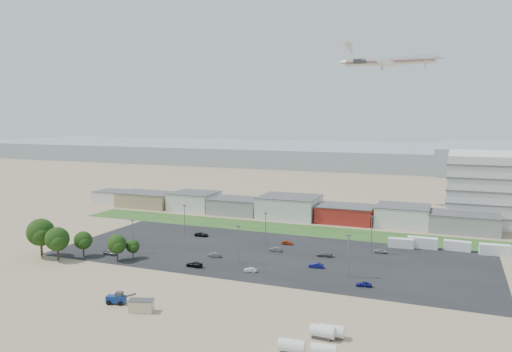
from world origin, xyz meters
The scene contains 38 objects.
ground centered at (0.00, 0.00, 0.00)m, with size 700.00×700.00×0.00m, color #907B5C.
parking_lot centered at (5.00, 20.00, 0.01)m, with size 120.00×50.00×0.01m, color black.
grass_strip centered at (0.00, 52.00, 0.01)m, with size 160.00×16.00×0.02m, color #21481B.
hills_backdrop centered at (40.00, 315.00, 4.50)m, with size 700.00×200.00×9.00m, color gray, non-canonical shape.
building_row centered at (-17.00, 71.00, 4.00)m, with size 170.00×20.00×8.00m, color silver, non-canonical shape.
portable_shed centered at (-4.35, -29.07, 1.23)m, with size 4.89×2.54×2.46m, color beige, non-canonical shape.
telehandler centered at (-11.55, -27.53, 1.32)m, with size 6.34×2.11×2.64m, color navy, non-canonical shape.
storage_tank_nw centered at (32.11, -27.47, 1.30)m, with size 4.34×2.17×2.61m, color silver, non-canonical shape.
storage_tank_ne centered at (33.53, -26.61, 1.28)m, with size 4.28×2.14×2.57m, color silver, non-canonical shape.
storage_tank_sw centered at (28.82, -34.73, 1.31)m, with size 4.38×2.19×2.63m, color silver, non-canonical shape.
storage_tank_se centered at (33.99, -34.07, 1.23)m, with size 4.11×2.05×2.46m, color silver, non-canonical shape.
box_trailer_a centered at (38.50, 40.66, 1.37)m, with size 7.30×2.28×2.74m, color silver, non-canonical shape.
box_trailer_b centered at (44.48, 42.53, 1.60)m, with size 8.51×2.66×3.19m, color silver, non-canonical shape.
box_trailer_c centered at (54.01, 43.45, 1.40)m, with size 7.46×2.33×2.80m, color silver, non-canonical shape.
box_trailer_d centered at (63.78, 42.12, 1.52)m, with size 8.12×2.54×3.05m, color silver, non-canonical shape.
tree_far_left centered at (-52.95, -6.13, 6.03)m, with size 8.04×8.04×12.06m, color #17330E, non-canonical shape.
tree_left centered at (-46.09, -7.26, 5.14)m, with size 6.85×6.85×10.27m, color #17330E, non-canonical shape.
tree_mid centered at (-42.28, -1.65, 3.99)m, with size 5.33×5.33×7.99m, color #17330E, non-canonical shape.
tree_right centered at (-30.99, -1.59, 4.03)m, with size 5.37×5.37×8.05m, color #17330E, non-canonical shape.
tree_near centered at (-28.49, 1.93, 2.96)m, with size 3.95×3.95×5.92m, color #17330E, non-canonical shape.
lightpole_front_l centered at (-31.60, 6.42, 4.74)m, with size 1.12×0.47×9.49m, color slate, non-canonical shape.
lightpole_front_m centered at (0.27, 8.21, 5.07)m, with size 1.19×0.50×10.14m, color slate, non-canonical shape.
lightpole_front_r centered at (29.45, 7.63, 5.20)m, with size 1.22×0.51×10.40m, color slate, non-canonical shape.
lightpole_back_l centered at (-28.79, 30.68, 4.99)m, with size 1.17×0.49×9.98m, color slate, non-canonical shape.
lightpole_back_m centered at (-0.03, 29.39, 4.85)m, with size 1.14×0.48×9.70m, color slate, non-canonical shape.
lightpole_back_r centered at (31.42, 30.56, 5.43)m, with size 1.28×0.53×10.86m, color slate, non-canonical shape.
airliner centered at (24.96, 110.44, 61.84)m, with size 44.84×30.57×13.25m, color silver, non-canonical shape.
parked_car_1 centered at (20.42, 12.06, 0.64)m, with size 1.36×3.89×1.28m, color navy.
parked_car_2 centered at (34.22, 2.27, 0.61)m, with size 1.43×3.55×1.21m, color navy.
parked_car_3 centered at (-9.00, 1.09, 0.65)m, with size 1.83×4.50×1.31m, color black.
parked_car_4 centered at (-8.26, 11.22, 0.60)m, with size 1.27×3.63×1.20m, color #595B5E.
parked_car_7 centered at (5.50, 22.95, 0.60)m, with size 1.28×3.66×1.21m, color #595B5E.
parked_car_8 centered at (33.91, 32.43, 0.62)m, with size 1.45×3.62×1.23m, color #A5A5AA.
parked_car_9 centered at (-22.84, 31.08, 0.63)m, with size 2.10×4.56×1.27m, color black.
parked_car_10 centered at (-36.30, 2.18, 0.63)m, with size 1.77×4.35×1.26m, color #595B5E.
parked_car_11 centered at (6.18, 31.47, 0.57)m, with size 1.21×3.48×1.15m, color maroon.
parked_car_12 centered at (19.80, 22.93, 0.64)m, with size 1.80×4.43×1.28m, color #595B5E.
parked_car_13 centered at (6.04, 2.60, 0.54)m, with size 1.14×3.28×1.08m, color silver.
Camera 1 is at (52.25, -108.91, 38.58)m, focal length 35.00 mm.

